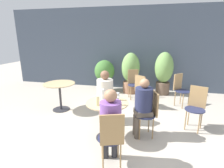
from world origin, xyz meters
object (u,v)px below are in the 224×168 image
(bistro_chair_0, at_px, (112,136))
(beer_glass_2, at_px, (118,96))
(cafe_table_near, at_px, (107,111))
(beer_glass_0, at_px, (97,101))
(bistro_chair_2, at_px, (105,97))
(seated_person_1, at_px, (143,103))
(potted_plant_0, at_px, (105,73))
(bistro_chair_4, at_px, (142,88))
(bistro_chair_6, at_px, (134,81))
(potted_plant_1, at_px, (131,72))
(seated_person_2, at_px, (105,93))
(potted_plant_2, at_px, (164,71))
(bistro_chair_5, at_px, (180,87))
(bistro_chair_3, at_px, (196,104))
(bistro_chair_1, at_px, (150,110))
(cafe_table_far, at_px, (60,90))
(seated_person_0, at_px, (111,120))
(beer_glass_1, at_px, (117,101))
(beer_glass_3, at_px, (103,94))

(bistro_chair_0, bearing_deg, beer_glass_2, -102.61)
(cafe_table_near, height_order, beer_glass_0, beer_glass_0)
(beer_glass_0, bearing_deg, bistro_chair_2, 97.93)
(seated_person_1, bearing_deg, bistro_chair_0, -39.35)
(beer_glass_0, relative_size, potted_plant_0, 0.15)
(bistro_chair_4, bearing_deg, bistro_chair_0, 120.25)
(bistro_chair_0, relative_size, bistro_chair_6, 1.00)
(beer_glass_0, height_order, potted_plant_1, potted_plant_1)
(seated_person_2, relative_size, potted_plant_2, 0.84)
(bistro_chair_5, xyz_separation_m, potted_plant_1, (-1.53, 0.91, 0.21))
(potted_plant_2, bearing_deg, beer_glass_2, -109.00)
(bistro_chair_0, xyz_separation_m, bistro_chair_3, (1.48, 1.61, 0.00))
(bistro_chair_5, height_order, potted_plant_1, potted_plant_1)
(bistro_chair_1, bearing_deg, bistro_chair_6, 175.50)
(potted_plant_1, bearing_deg, potted_plant_2, 4.58)
(cafe_table_far, bearing_deg, potted_plant_1, 49.92)
(seated_person_0, bearing_deg, potted_plant_1, -106.19)
(cafe_table_near, distance_m, bistro_chair_1, 0.84)
(bistro_chair_3, height_order, seated_person_2, seated_person_2)
(bistro_chair_6, bearing_deg, beer_glass_1, -110.26)
(cafe_table_far, bearing_deg, bistro_chair_3, -4.16)
(bistro_chair_3, relative_size, seated_person_0, 0.76)
(seated_person_0, bearing_deg, potted_plant_2, -123.00)
(beer_glass_3, bearing_deg, bistro_chair_1, 5.05)
(cafe_table_near, height_order, bistro_chair_5, bistro_chair_5)
(seated_person_1, relative_size, beer_glass_2, 8.00)
(bistro_chair_3, relative_size, seated_person_1, 0.78)
(bistro_chair_5, height_order, seated_person_0, seated_person_0)
(cafe_table_far, distance_m, bistro_chair_4, 2.24)
(seated_person_1, bearing_deg, cafe_table_near, -90.00)
(potted_plant_0, distance_m, potted_plant_2, 2.08)
(bistro_chair_4, relative_size, bistro_chair_5, 1.00)
(seated_person_1, bearing_deg, bistro_chair_5, 134.92)
(bistro_chair_2, distance_m, bistro_chair_4, 1.26)
(bistro_chair_2, bearing_deg, seated_person_2, -90.00)
(cafe_table_far, height_order, beer_glass_3, beer_glass_3)
(seated_person_1, relative_size, potted_plant_0, 1.05)
(cafe_table_near, height_order, bistro_chair_3, bistro_chair_3)
(bistro_chair_1, distance_m, potted_plant_2, 2.89)
(bistro_chair_4, height_order, beer_glass_3, beer_glass_3)
(beer_glass_2, bearing_deg, bistro_chair_3, 22.79)
(bistro_chair_1, height_order, potted_plant_0, potted_plant_0)
(beer_glass_0, bearing_deg, cafe_table_far, 139.32)
(bistro_chair_0, bearing_deg, bistro_chair_1, -135.00)
(bistro_chair_2, relative_size, potted_plant_2, 0.64)
(cafe_table_far, xyz_separation_m, bistro_chair_4, (2.13, 0.69, -0.02))
(cafe_table_near, xyz_separation_m, bistro_chair_6, (0.23, 2.50, -0.01))
(bistro_chair_5, distance_m, seated_person_1, 2.13)
(bistro_chair_6, relative_size, beer_glass_1, 6.06)
(cafe_table_far, xyz_separation_m, beer_glass_1, (1.80, -1.16, 0.25))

